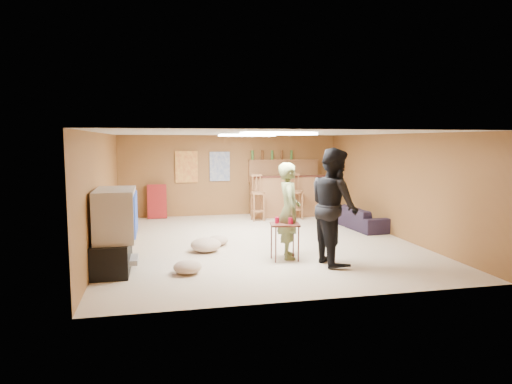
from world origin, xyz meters
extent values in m
plane|color=beige|center=(0.00, 0.00, 0.00)|extent=(7.00, 7.00, 0.00)
cube|color=silver|center=(0.00, 0.00, 2.20)|extent=(6.00, 7.00, 0.02)
cube|color=brown|center=(0.00, 3.50, 1.10)|extent=(6.00, 0.02, 2.20)
cube|color=brown|center=(0.00, -3.50, 1.10)|extent=(6.00, 0.02, 2.20)
cube|color=brown|center=(-3.00, 0.00, 1.10)|extent=(0.02, 7.00, 2.20)
cube|color=brown|center=(3.00, 0.00, 1.10)|extent=(0.02, 7.00, 2.20)
cube|color=black|center=(-2.72, -1.50, 0.25)|extent=(0.55, 1.30, 0.50)
cube|color=#B2B2B7|center=(-2.50, -1.50, 0.15)|extent=(0.35, 0.50, 0.08)
cube|color=#B2B2B7|center=(-2.65, -1.50, 0.90)|extent=(0.60, 1.10, 0.80)
cube|color=navy|center=(-2.34, -1.50, 0.90)|extent=(0.02, 0.95, 0.65)
cube|color=brown|center=(1.50, 2.95, 0.55)|extent=(2.00, 0.60, 1.10)
cube|color=#411C14|center=(1.50, 2.70, 1.10)|extent=(2.10, 0.12, 0.05)
cube|color=brown|center=(1.50, 3.40, 1.50)|extent=(2.00, 0.18, 0.05)
cube|color=brown|center=(1.50, 3.42, 1.20)|extent=(2.00, 0.14, 0.60)
cube|color=#BF3F26|center=(-1.20, 3.46, 1.35)|extent=(0.60, 0.03, 0.85)
cube|color=#334C99|center=(-0.30, 3.46, 1.35)|extent=(0.55, 0.03, 0.80)
cube|color=maroon|center=(-2.00, 3.30, 0.45)|extent=(0.50, 0.26, 0.91)
cube|color=white|center=(0.00, -1.50, 2.17)|extent=(1.20, 0.60, 0.04)
cube|color=white|center=(0.00, 1.20, 2.17)|extent=(1.20, 0.60, 0.04)
imported|color=#626A3D|center=(0.25, -1.36, 0.84)|extent=(0.51, 0.68, 1.68)
imported|color=black|center=(0.88, -1.87, 0.97)|extent=(0.79, 0.99, 1.94)
imported|color=black|center=(2.70, 0.89, 0.25)|extent=(0.79, 1.74, 0.50)
cube|color=#411C14|center=(0.13, -1.50, 0.32)|extent=(0.55, 0.47, 0.64)
cylinder|color=#C30D37|center=(0.01, -1.44, 0.69)|extent=(0.09, 0.09, 0.10)
cylinder|color=#C30D37|center=(0.22, -1.57, 0.70)|extent=(0.09, 0.09, 0.11)
cylinder|color=navy|center=(0.25, -1.40, 0.69)|extent=(0.07, 0.07, 0.10)
ellipsoid|color=tan|center=(-1.13, -0.60, 0.13)|extent=(0.75, 0.75, 0.26)
ellipsoid|color=tan|center=(-0.85, -0.14, 0.09)|extent=(0.54, 0.54, 0.19)
ellipsoid|color=tan|center=(-1.56, -1.94, 0.10)|extent=(0.57, 0.57, 0.20)
camera|label=1|loc=(-2.01, -8.93, 2.06)|focal=32.00mm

